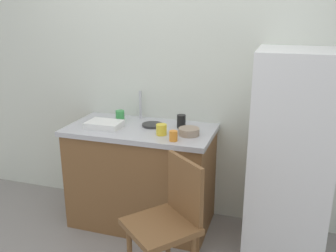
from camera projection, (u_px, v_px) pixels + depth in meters
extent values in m
cube|color=silver|center=(170.00, 68.00, 3.15)|extent=(4.80, 0.10, 2.62)
cube|color=brown|center=(142.00, 178.00, 3.14)|extent=(1.16, 0.60, 0.83)
cube|color=#B7B7BC|center=(141.00, 130.00, 3.01)|extent=(1.20, 0.64, 0.04)
cylinder|color=#B7B7BC|center=(140.00, 105.00, 3.22)|extent=(0.02, 0.02, 0.25)
cube|color=white|center=(290.00, 155.00, 2.69)|extent=(0.57, 0.60, 1.53)
cylinder|color=brown|center=(168.00, 240.00, 2.60)|extent=(0.04, 0.04, 0.45)
cube|color=brown|center=(160.00, 227.00, 2.33)|extent=(0.56, 0.56, 0.04)
cube|color=brown|center=(185.00, 188.00, 2.36)|extent=(0.29, 0.26, 0.40)
cube|color=white|center=(105.00, 124.00, 2.99)|extent=(0.28, 0.20, 0.05)
cylinder|color=gray|center=(189.00, 132.00, 2.81)|extent=(0.16, 0.16, 0.05)
cylinder|color=#2D2D2D|center=(152.00, 125.00, 3.03)|extent=(0.17, 0.17, 0.02)
cylinder|color=yellow|center=(161.00, 130.00, 2.81)|extent=(0.08, 0.08, 0.08)
cylinder|color=black|center=(181.00, 121.00, 2.97)|extent=(0.07, 0.07, 0.11)
cylinder|color=green|center=(120.00, 116.00, 3.17)|extent=(0.08, 0.08, 0.09)
cylinder|color=orange|center=(173.00, 136.00, 2.68)|extent=(0.06, 0.06, 0.08)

